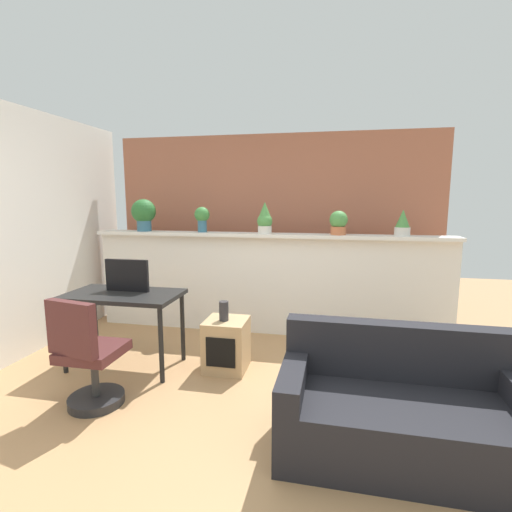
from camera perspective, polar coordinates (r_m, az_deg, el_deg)
name	(u,v)px	position (r m, az deg, el deg)	size (l,w,h in m)	color
ground_plane	(220,423)	(3.10, -5.44, -23.75)	(12.00, 12.00, 0.00)	tan
divider_wall	(266,285)	(4.69, 1.57, -4.37)	(4.34, 0.16, 1.20)	white
plant_shelf	(266,235)	(4.55, 1.51, 3.17)	(4.34, 0.28, 0.04)	white
brick_wall_behind	(274,229)	(5.18, 2.74, 4.13)	(4.34, 0.10, 2.50)	#AD664C
potted_plant_0	(144,213)	(5.07, -16.57, 6.21)	(0.31, 0.31, 0.41)	#386B84
potted_plant_1	(202,217)	(4.76, -8.14, 5.83)	(0.19, 0.19, 0.31)	#386B84
potted_plant_2	(265,219)	(4.52, 1.33, 5.62)	(0.18, 0.18, 0.38)	silver
potted_plant_3	(338,222)	(4.47, 12.33, 4.96)	(0.21, 0.21, 0.28)	#C66B42
potted_plant_4	(403,223)	(4.55, 21.23, 4.62)	(0.17, 0.17, 0.29)	silver
desk	(124,301)	(3.93, -19.34, -6.48)	(1.10, 0.60, 0.75)	black
tv_monitor	(127,275)	(3.94, -18.87, -2.78)	(0.45, 0.04, 0.32)	black
office_chair	(88,361)	(3.37, -23.98, -14.31)	(0.48, 0.48, 0.91)	#262628
side_cube_shelf	(226,345)	(3.79, -4.50, -13.19)	(0.40, 0.41, 0.50)	tan
vase_on_shelf	(224,311)	(3.67, -4.88, -8.25)	(0.09, 0.09, 0.19)	#2D2D33
couch	(401,412)	(2.83, 20.98, -21.11)	(1.57, 0.78, 0.80)	black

